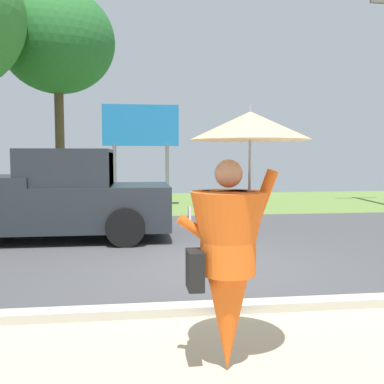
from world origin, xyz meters
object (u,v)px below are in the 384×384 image
pickup_truck (45,198)px  tree_left_far (58,42)px  monk_pedestrian (233,239)px  roadside_billboard (141,133)px

pickup_truck → tree_left_far: tree_left_far is taller
monk_pedestrian → pickup_truck: monk_pedestrian is taller
roadside_billboard → tree_left_far: size_ratio=0.42×
monk_pedestrian → roadside_billboard: roadside_billboard is taller
monk_pedestrian → tree_left_far: (-3.72, 14.75, 5.14)m
pickup_truck → tree_left_far: 10.25m
tree_left_far → monk_pedestrian: bearing=-75.8°
monk_pedestrian → pickup_truck: bearing=126.2°
monk_pedestrian → pickup_truck: size_ratio=0.41×
tree_left_far → pickup_truck: bearing=-82.8°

